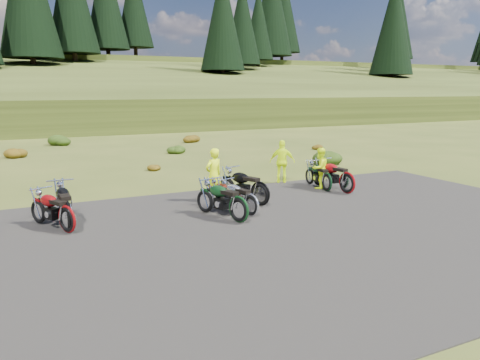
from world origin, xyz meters
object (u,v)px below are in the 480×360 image
motorcycle_3 (251,217)px  motorcycle_7 (326,192)px  motorcycle_0 (69,232)px  person_middle (214,176)px

motorcycle_3 → motorcycle_7: 4.59m
motorcycle_0 → motorcycle_7: 9.38m
motorcycle_3 → motorcycle_0: bearing=63.9°
person_middle → motorcycle_7: bearing=156.7°
motorcycle_7 → motorcycle_0: bearing=102.6°
motorcycle_0 → motorcycle_7: size_ratio=1.16×
motorcycle_7 → person_middle: size_ratio=1.11×
motorcycle_0 → motorcycle_7: bearing=-85.1°
motorcycle_7 → person_middle: person_middle is taller
motorcycle_0 → motorcycle_3: bearing=-100.7°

